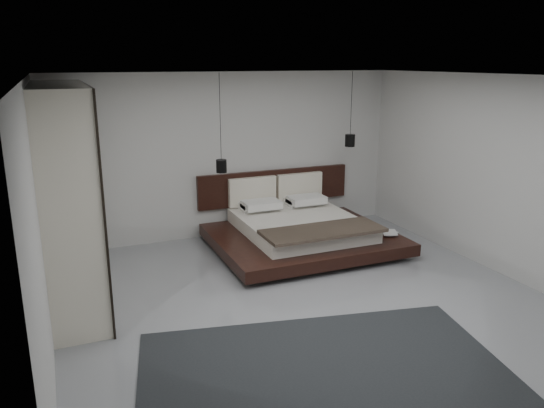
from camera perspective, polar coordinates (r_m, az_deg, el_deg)
name	(u,v)px	position (r m, az deg, el deg)	size (l,w,h in m)	color
floor	(306,301)	(6.91, 3.69, -10.36)	(6.00, 6.00, 0.00)	gray
ceiling	(310,76)	(6.24, 4.13, 13.54)	(6.00, 6.00, 0.00)	white
wall_back	(230,155)	(9.15, -4.50, 5.24)	(6.00, 6.00, 0.00)	#BBBBB8
wall_front	(497,291)	(4.11, 23.02, -8.64)	(6.00, 6.00, 0.00)	#BBBBB8
wall_left	(39,223)	(5.80, -23.75, -1.91)	(6.00, 6.00, 0.00)	#BBBBB8
wall_right	(497,175)	(8.19, 23.08, 2.88)	(6.00, 6.00, 0.00)	#BBBBB8
lattice_screen	(45,182)	(8.20, -23.20, 2.16)	(0.05, 0.90, 2.60)	black
bed	(299,229)	(8.72, 2.96, -2.74)	(2.84, 2.42, 1.09)	black
book_lower	(382,233)	(8.74, 11.79, -3.10)	(0.23, 0.30, 0.03)	#99724C
book_upper	(382,232)	(8.70, 11.80, -3.02)	(0.22, 0.31, 0.02)	#99724C
pendant_left	(221,166)	(8.45, -5.47, 4.14)	(0.17, 0.17, 1.55)	black
pendant_right	(350,140)	(9.35, 8.39, 6.81)	(0.17, 0.17, 1.27)	black
wardrobe	(67,195)	(7.08, -21.21, 0.93)	(0.65, 2.76, 2.71)	silver
rug	(330,382)	(5.36, 6.30, -18.54)	(3.62, 2.58, 0.02)	black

